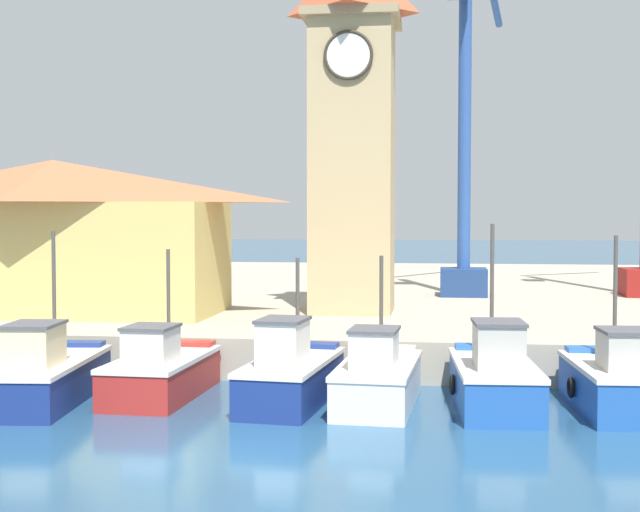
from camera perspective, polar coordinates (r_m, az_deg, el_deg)
The scene contains 11 objects.
ground_plane at distance 17.72m, azimuth -6.03°, elevation -12.92°, with size 300.00×300.00×0.00m, color navy.
quay_wharf at distance 45.09m, azimuth 2.48°, elevation -2.61°, with size 120.00×40.00×1.21m, color #A89E89.
fishing_boat_left_outer at distance 23.71m, azimuth -17.16°, elevation -7.26°, with size 2.45×5.32×4.33m.
fishing_boat_left_inner at distance 23.73m, azimuth -10.14°, elevation -7.27°, with size 2.12×4.57×3.84m.
fishing_boat_mid_left at distance 22.54m, azimuth -1.88°, elevation -7.58°, with size 2.22×4.86×3.65m.
fishing_boat_center at distance 22.38m, azimuth 3.72°, elevation -7.79°, with size 2.08×4.64×3.72m.
fishing_boat_mid_right at distance 22.46m, azimuth 11.09°, elevation -7.65°, with size 2.18×4.83×4.53m.
fishing_boat_right_inner at distance 22.87m, azimuth 18.65°, elevation -7.62°, with size 2.41×4.47×4.24m.
clock_tower at distance 32.37m, azimuth 2.10°, elevation 8.61°, with size 3.40×3.40×14.63m.
warehouse_left at distance 33.38m, azimuth -16.71°, elevation 1.30°, with size 12.29×5.50×5.49m.
port_crane_near at distance 39.61m, azimuth 9.33°, elevation 6.66°, with size 3.13×9.80×18.39m.
Camera 1 is at (4.07, -16.58, 4.76)m, focal length 50.00 mm.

